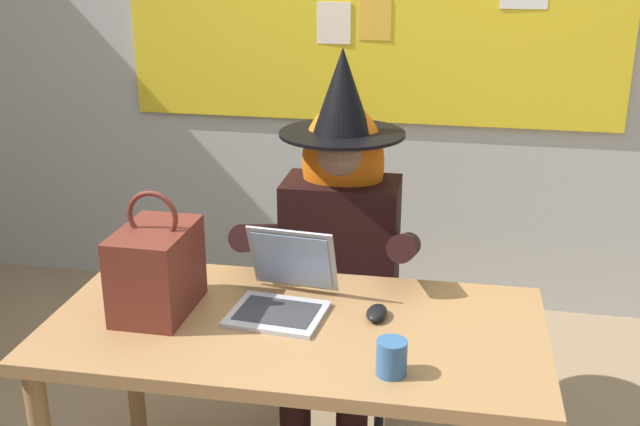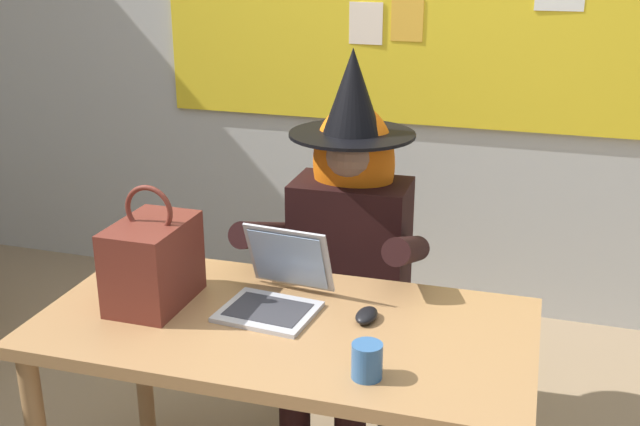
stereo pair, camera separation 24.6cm
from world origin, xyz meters
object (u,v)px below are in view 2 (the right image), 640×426
at_px(chair_at_desk, 353,292).
at_px(person_costumed, 347,234).
at_px(computer_mouse, 367,315).
at_px(laptop, 276,290).
at_px(handbag, 153,262).
at_px(coffee_mug, 367,361).
at_px(desk_main, 284,349).

height_order(chair_at_desk, person_costumed, person_costumed).
height_order(chair_at_desk, computer_mouse, chair_at_desk).
relative_size(chair_at_desk, computer_mouse, 8.73).
relative_size(laptop, handbag, 0.89).
bearing_deg(chair_at_desk, computer_mouse, 14.76).
xyz_separation_m(person_costumed, coffee_mug, (0.28, -0.83, -0.01)).
xyz_separation_m(handbag, coffee_mug, (0.73, -0.22, -0.09)).
xyz_separation_m(laptop, coffee_mug, (0.36, -0.31, -0.00)).
bearing_deg(person_costumed, computer_mouse, 20.30).
distance_m(chair_at_desk, handbag, 0.92).
distance_m(chair_at_desk, computer_mouse, 0.73).
relative_size(person_costumed, computer_mouse, 13.98).
height_order(chair_at_desk, laptop, laptop).
bearing_deg(computer_mouse, laptop, -178.39).
bearing_deg(handbag, chair_at_desk, 59.03).
distance_m(person_costumed, coffee_mug, 0.87).
bearing_deg(computer_mouse, coffee_mug, -71.62).
bearing_deg(computer_mouse, chair_at_desk, 112.40).
xyz_separation_m(laptop, handbag, (-0.36, -0.09, 0.08)).
bearing_deg(chair_at_desk, desk_main, -4.78).
bearing_deg(desk_main, handbag, 179.66).
xyz_separation_m(person_costumed, handbag, (-0.44, -0.60, 0.08)).
relative_size(computer_mouse, handbag, 0.28).
height_order(desk_main, person_costumed, person_costumed).
distance_m(chair_at_desk, laptop, 0.70).
height_order(computer_mouse, handbag, handbag).
relative_size(desk_main, handbag, 3.86).
distance_m(laptop, coffee_mug, 0.48).
xyz_separation_m(computer_mouse, handbag, (-0.65, -0.08, 0.12)).
bearing_deg(chair_at_desk, handbag, -34.51).
bearing_deg(person_costumed, desk_main, -3.35).
bearing_deg(computer_mouse, desk_main, -156.71).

